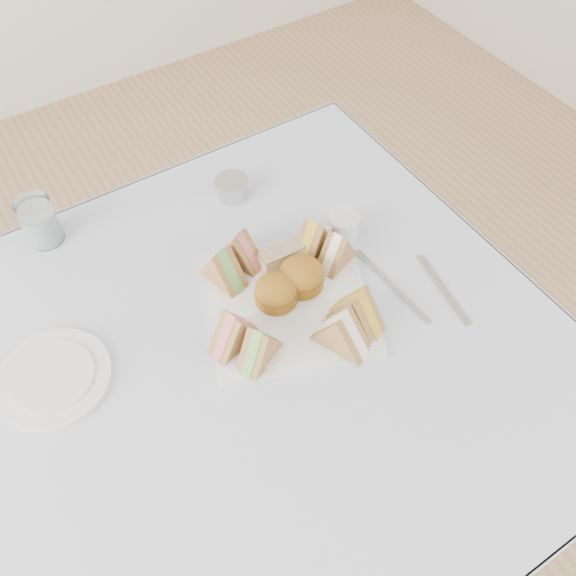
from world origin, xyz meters
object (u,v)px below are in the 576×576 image
table (268,437)px  creamer_jug (343,227)px  serving_plate (288,303)px  water_glass (39,221)px

table → creamer_jug: (0.27, 0.14, 0.40)m
serving_plate → creamer_jug: bearing=45.9°
water_glass → serving_plate: bearing=-50.9°
table → creamer_jug: 0.51m
serving_plate → creamer_jug: (0.18, 0.08, 0.02)m
creamer_jug → serving_plate: bearing=-154.5°
serving_plate → water_glass: water_glass is taller
table → water_glass: 0.66m
table → water_glass: bearing=117.0°
table → serving_plate: size_ratio=3.08×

